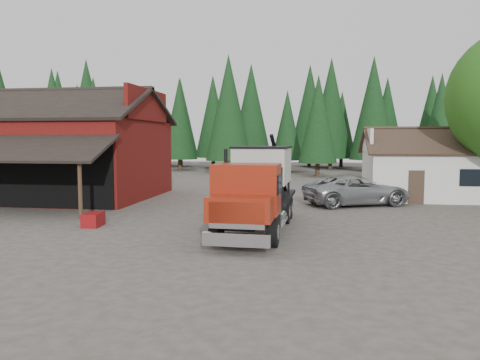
# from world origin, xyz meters

# --- Properties ---
(ground) EXTENTS (120.00, 120.00, 0.00)m
(ground) POSITION_xyz_m (0.00, 0.00, 0.00)
(ground) COLOR #483F38
(ground) RESTS_ON ground
(red_barn) EXTENTS (12.80, 13.63, 7.18)m
(red_barn) POSITION_xyz_m (-11.00, 9.90, 2.69)
(red_barn) COLOR maroon
(red_barn) RESTS_ON ground
(farmhouse) EXTENTS (8.60, 6.42, 4.65)m
(farmhouse) POSITION_xyz_m (13.00, 13.00, 1.67)
(farmhouse) COLOR silver
(farmhouse) RESTS_ON ground
(conifer_backdrop) EXTENTS (76.00, 16.00, 16.00)m
(conifer_backdrop) POSITION_xyz_m (0.00, 42.00, 0.00)
(conifer_backdrop) COLOR black
(conifer_backdrop) RESTS_ON ground
(near_pine_a) EXTENTS (4.40, 4.40, 11.40)m
(near_pine_a) POSITION_xyz_m (-22.00, 28.00, 6.39)
(near_pine_a) COLOR #382619
(near_pine_a) RESTS_ON ground
(near_pine_b) EXTENTS (3.96, 3.96, 10.40)m
(near_pine_b) POSITION_xyz_m (6.00, 30.00, 5.89)
(near_pine_b) COLOR #382619
(near_pine_b) RESTS_ON ground
(near_pine_d) EXTENTS (5.28, 5.28, 13.40)m
(near_pine_d) POSITION_xyz_m (-4.00, 34.00, 7.39)
(near_pine_d) COLOR #382619
(near_pine_d) RESTS_ON ground
(feed_truck) EXTENTS (2.79, 9.11, 4.07)m
(feed_truck) POSITION_xyz_m (3.12, 0.65, 1.90)
(feed_truck) COLOR black
(feed_truck) RESTS_ON ground
(silver_car) EXTENTS (6.77, 4.99, 1.71)m
(silver_car) POSITION_xyz_m (8.00, 8.99, 0.85)
(silver_car) COLOR #9A9EA1
(silver_car) RESTS_ON ground
(equip_box) EXTENTS (0.77, 1.15, 0.60)m
(equip_box) POSITION_xyz_m (-4.14, 0.39, 0.30)
(equip_box) COLOR maroon
(equip_box) RESTS_ON ground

